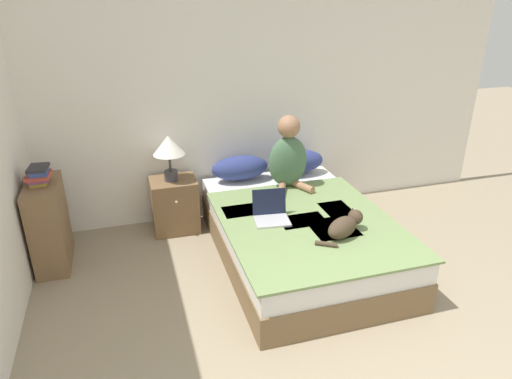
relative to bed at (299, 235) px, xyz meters
name	(u,v)px	position (x,y,z in m)	size (l,w,h in m)	color
wall_back	(257,94)	(-0.06, 1.12, 1.05)	(5.43, 0.05, 2.55)	white
bed	(299,235)	(0.00, 0.00, 0.00)	(1.42, 2.09, 0.46)	brown
pillow_near	(240,168)	(-0.31, 0.88, 0.36)	(0.58, 0.28, 0.25)	navy
pillow_far	(297,162)	(0.31, 0.88, 0.36)	(0.58, 0.28, 0.25)	navy
person_sitting	(288,156)	(0.10, 0.58, 0.54)	(0.39, 0.38, 0.71)	#476B4C
cat_tabby	(345,225)	(0.18, -0.48, 0.32)	(0.48, 0.30, 0.18)	#473828
laptop_open	(271,214)	(-0.29, -0.06, 0.28)	(0.32, 0.31, 0.24)	#B7B7BC
nightstand	(175,205)	(-1.00, 0.86, 0.04)	(0.45, 0.39, 0.54)	brown
table_lamp	(169,148)	(-1.01, 0.86, 0.65)	(0.30, 0.30, 0.45)	#38383D
bookshelf	(49,225)	(-2.11, 0.54, 0.16)	(0.27, 0.58, 0.77)	brown
book_stack_top	(39,175)	(-2.12, 0.54, 0.62)	(0.19, 0.23, 0.15)	gold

